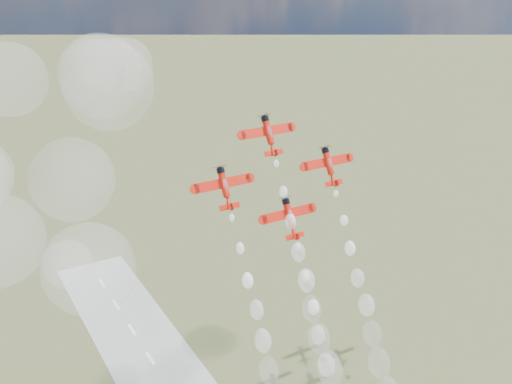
{
  "coord_description": "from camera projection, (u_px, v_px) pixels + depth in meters",
  "views": [
    {
      "loc": [
        -54.42,
        -101.66,
        137.32
      ],
      "look_at": [
        6.87,
        5.43,
        86.52
      ],
      "focal_mm": 42.0,
      "sensor_mm": 36.0,
      "label": 1
    }
  ],
  "objects": [
    {
      "name": "plane_lead",
      "position": [
        269.0,
        135.0,
        135.61
      ],
      "size": [
        13.31,
        7.03,
        8.68
      ],
      "rotation": [
        1.06,
        0.0,
        0.0
      ],
      "color": "#BC1609",
      "rests_on": "ground"
    },
    {
      "name": "drifted_smoke_cloud",
      "position": [
        57.0,
        165.0,
        129.83
      ],
      "size": [
        49.63,
        35.23,
        58.79
      ],
      "color": "white",
      "rests_on": "ground"
    },
    {
      "name": "smoke_trail_right",
      "position": [
        377.0,
        352.0,
        138.52
      ],
      "size": [
        5.1,
        26.46,
        44.45
      ],
      "color": "white",
      "rests_on": "plane_right"
    },
    {
      "name": "plane_right",
      "position": [
        329.0,
        165.0,
        141.4
      ],
      "size": [
        13.31,
        7.03,
        8.68
      ],
      "rotation": [
        1.06,
        0.0,
        0.0
      ],
      "color": "#BC1609",
      "rests_on": "ground"
    },
    {
      "name": "smoke_trail_lead",
      "position": [
        317.0,
        327.0,
        132.92
      ],
      "size": [
        5.1,
        26.27,
        44.0
      ],
      "color": "white",
      "rests_on": "plane_lead"
    },
    {
      "name": "plane_left",
      "position": [
        225.0,
        187.0,
        128.67
      ],
      "size": [
        13.31,
        7.03,
        8.68
      ],
      "rotation": [
        1.06,
        0.0,
        0.0
      ],
      "color": "#BC1609",
      "rests_on": "ground"
    },
    {
      "name": "plane_slot",
      "position": [
        290.0,
        217.0,
        134.46
      ],
      "size": [
        13.31,
        7.03,
        8.68
      ],
      "rotation": [
        1.06,
        0.0,
        0.0
      ],
      "color": "#BC1609",
      "rests_on": "ground"
    }
  ]
}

